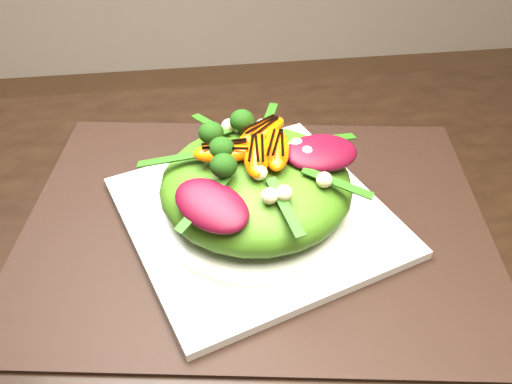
{
  "coord_description": "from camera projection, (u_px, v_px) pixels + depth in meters",
  "views": [
    {
      "loc": [
        0.03,
        -0.37,
        1.2
      ],
      "look_at": [
        0.1,
        0.1,
        0.8
      ],
      "focal_mm": 38.0,
      "sensor_mm": 36.0,
      "label": 1
    }
  ],
  "objects": [
    {
      "name": "radicchio_leaf",
      "position": [
        322.0,
        153.0,
        0.61
      ],
      "size": [
        0.1,
        0.08,
        0.02
      ],
      "primitive_type": "ellipsoid",
      "rotation": [
        0.0,
        0.0,
        0.25
      ],
      "color": "#430715",
      "rests_on": "lettuce_mound"
    },
    {
      "name": "dining_table",
      "position": [
        181.0,
        308.0,
        0.59
      ],
      "size": [
        1.6,
        0.9,
        0.75
      ],
      "primitive_type": "cube",
      "color": "black",
      "rests_on": "floor"
    },
    {
      "name": "macadamia_nut",
      "position": [
        279.0,
        175.0,
        0.57
      ],
      "size": [
        0.02,
        0.02,
        0.02
      ],
      "primitive_type": "sphere",
      "rotation": [
        0.0,
        0.0,
        -0.15
      ],
      "color": "beige",
      "rests_on": "lettuce_mound"
    },
    {
      "name": "salad_bowl",
      "position": [
        256.0,
        207.0,
        0.65
      ],
      "size": [
        0.28,
        0.28,
        0.02
      ],
      "primitive_type": "cylinder",
      "rotation": [
        0.0,
        0.0,
        -0.24
      ],
      "color": "white",
      "rests_on": "plate_base"
    },
    {
      "name": "plate_base",
      "position": [
        256.0,
        216.0,
        0.65
      ],
      "size": [
        0.37,
        0.37,
        0.01
      ],
      "primitive_type": "cube",
      "rotation": [
        0.0,
        0.0,
        0.34
      ],
      "color": "silver",
      "rests_on": "placemat"
    },
    {
      "name": "lettuce_mound",
      "position": [
        256.0,
        185.0,
        0.62
      ],
      "size": [
        0.28,
        0.28,
        0.08
      ],
      "primitive_type": "ellipsoid",
      "rotation": [
        0.0,
        0.0,
        -0.29
      ],
      "color": "#3C6713",
      "rests_on": "salad_bowl"
    },
    {
      "name": "broccoli_floret",
      "position": [
        204.0,
        132.0,
        0.62
      ],
      "size": [
        0.04,
        0.04,
        0.04
      ],
      "primitive_type": "sphere",
      "rotation": [
        0.0,
        0.0,
        -0.02
      ],
      "color": "black",
      "rests_on": "lettuce_mound"
    },
    {
      "name": "balsamic_drizzle",
      "position": [
        259.0,
        137.0,
        0.6
      ],
      "size": [
        0.04,
        0.02,
        0.0
      ],
      "primitive_type": "cube",
      "rotation": [
        0.0,
        0.0,
        0.55
      ],
      "color": "black",
      "rests_on": "orange_segment"
    },
    {
      "name": "orange_segment",
      "position": [
        259.0,
        145.0,
        0.6
      ],
      "size": [
        0.07,
        0.06,
        0.02
      ],
      "primitive_type": "ellipsoid",
      "rotation": [
        0.0,
        0.0,
        0.55
      ],
      "color": "#F14C03",
      "rests_on": "lettuce_mound"
    },
    {
      "name": "placemat",
      "position": [
        256.0,
        221.0,
        0.66
      ],
      "size": [
        0.61,
        0.5,
        0.0
      ],
      "primitive_type": "cube",
      "rotation": [
        0.0,
        0.0,
        -0.16
      ],
      "color": "black",
      "rests_on": "dining_table"
    }
  ]
}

